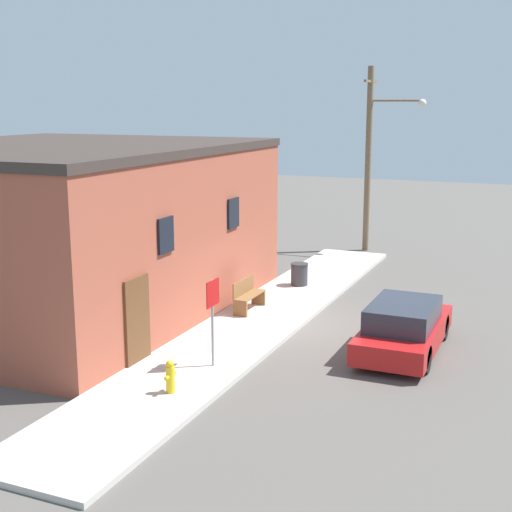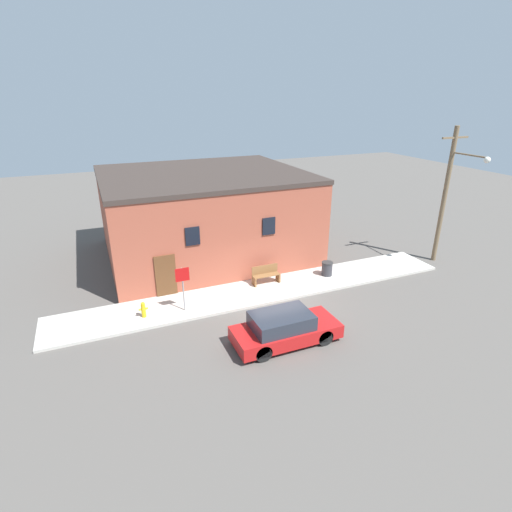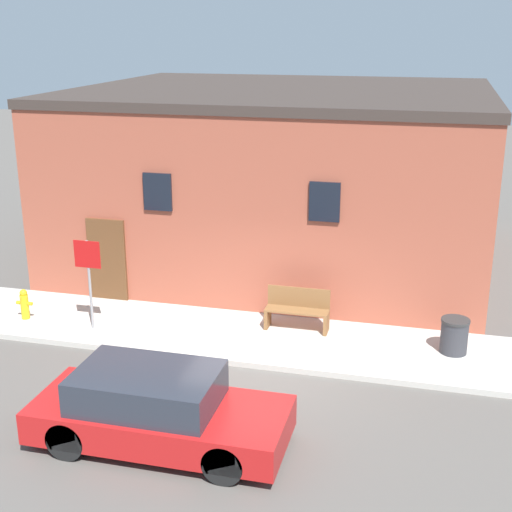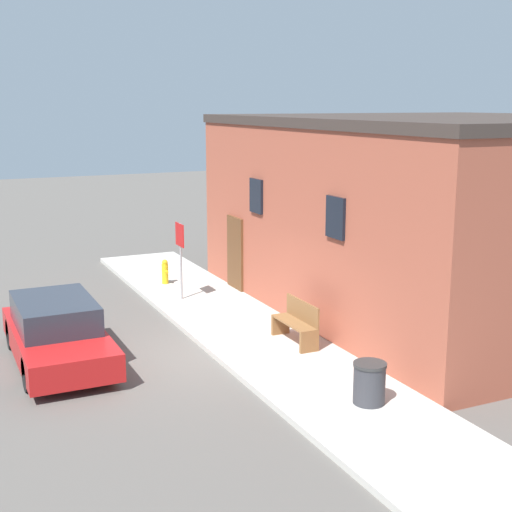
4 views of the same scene
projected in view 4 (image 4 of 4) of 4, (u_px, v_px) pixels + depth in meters
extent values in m
plane|color=#56514C|center=(207.00, 354.00, 15.55)|extent=(80.00, 80.00, 0.00)
cube|color=#BCB7AD|center=(262.00, 342.00, 16.09)|extent=(20.27, 2.64, 0.13)
cube|color=#9E4C38|center=(455.00, 216.00, 19.12)|extent=(11.38, 9.87, 4.78)
cube|color=#382D28|center=(461.00, 121.00, 18.60)|extent=(11.48, 9.97, 0.24)
cube|color=black|center=(256.00, 196.00, 18.71)|extent=(0.70, 0.08, 0.90)
cube|color=black|center=(336.00, 218.00, 15.18)|extent=(0.70, 0.08, 0.90)
cube|color=brown|center=(235.00, 255.00, 20.36)|extent=(1.00, 0.08, 2.20)
cylinder|color=gold|center=(165.00, 274.00, 21.01)|extent=(0.19, 0.19, 0.59)
sphere|color=gold|center=(165.00, 262.00, 20.94)|extent=(0.17, 0.17, 0.17)
cylinder|color=gold|center=(163.00, 270.00, 21.12)|extent=(0.11, 0.09, 0.09)
cylinder|color=gold|center=(167.00, 272.00, 20.86)|extent=(0.11, 0.09, 0.09)
cylinder|color=gray|center=(181.00, 261.00, 19.22)|extent=(0.06, 0.06, 2.09)
cube|color=red|center=(180.00, 235.00, 19.06)|extent=(0.62, 0.02, 0.62)
cube|color=brown|center=(280.00, 325.00, 16.42)|extent=(0.08, 0.44, 0.45)
cube|color=brown|center=(309.00, 342.00, 15.22)|extent=(0.08, 0.44, 0.45)
cube|color=brown|center=(294.00, 323.00, 15.77)|extent=(1.43, 0.44, 0.04)
cube|color=brown|center=(302.00, 311.00, 15.80)|extent=(1.43, 0.04, 0.46)
cylinder|color=#333338|center=(369.00, 385.00, 12.61)|extent=(0.57, 0.57, 0.69)
cylinder|color=#2D2D2D|center=(370.00, 365.00, 12.53)|extent=(0.60, 0.60, 0.06)
cylinder|color=black|center=(111.00, 362.00, 14.13)|extent=(0.67, 0.20, 0.67)
cylinder|color=black|center=(29.00, 374.00, 13.48)|extent=(0.67, 0.20, 0.67)
cylinder|color=black|center=(83.00, 325.00, 16.48)|extent=(0.67, 0.20, 0.67)
cylinder|color=black|center=(12.00, 334.00, 15.83)|extent=(0.67, 0.20, 0.67)
cube|color=red|center=(58.00, 341.00, 14.95)|extent=(4.28, 1.76, 0.55)
cube|color=#282D38|center=(55.00, 313.00, 15.02)|extent=(2.35, 1.55, 0.58)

